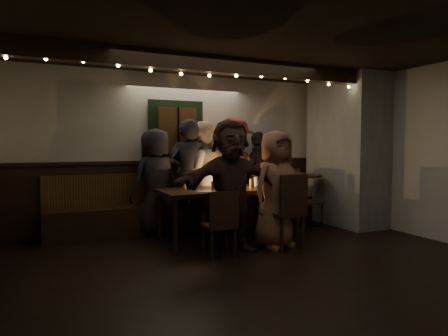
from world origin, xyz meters
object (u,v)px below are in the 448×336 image
person_f (231,186)px  person_b (188,176)px  high_top (306,193)px  person_e (259,178)px  chair_near_left (221,220)px  chair_near_right (288,207)px  dining_table (230,193)px  person_g (276,189)px  person_a (156,182)px  person_d (233,173)px  chair_end (303,197)px  person_c (202,176)px

person_f → person_b: bearing=96.8°
high_top → person_e: 0.86m
chair_near_left → chair_near_right: chair_near_right is taller
dining_table → high_top: size_ratio=2.40×
chair_near_right → person_g: person_g is taller
person_a → person_f: bearing=94.3°
person_d → dining_table: bearing=47.9°
dining_table → person_g: size_ratio=1.32×
chair_end → person_e: (-0.47, 0.66, 0.28)m
chair_near_left → person_g: size_ratio=0.53×
chair_near_left → high_top: high_top is taller
high_top → person_f: size_ratio=0.50×
chair_end → person_e: person_e is taller
dining_table → person_g: 0.84m
person_c → dining_table: bearing=100.8°
person_b → person_d: bearing=-159.1°
chair_near_left → person_c: size_ratio=0.47×
dining_table → chair_end: bearing=2.8°
person_g → person_d: bearing=73.4°
person_e → chair_near_left: bearing=26.7°
chair_end → person_c: size_ratio=0.53×
dining_table → chair_near_left: size_ratio=2.50×
chair_near_left → person_d: size_ratio=0.45×
person_a → person_g: person_a is taller
chair_near_left → person_e: person_e is taller
person_a → person_b: 0.53m
chair_near_left → person_e: (1.49, 1.65, 0.34)m
person_b → person_g: 1.60m
dining_table → person_e: 1.19m
chair_end → high_top: (0.25, 0.26, 0.02)m
chair_end → person_b: (-1.83, 0.57, 0.37)m
chair_near_left → person_g: (0.89, 0.16, 0.33)m
chair_near_right → person_a: bearing=130.6°
person_f → person_g: (0.66, -0.04, -0.08)m
dining_table → chair_near_left: bearing=-121.0°
high_top → person_c: bearing=166.6°
chair_near_right → person_f: (-0.77, 0.19, 0.30)m
person_b → person_f: bearing=111.4°
person_a → person_c: 0.80m
dining_table → person_g: person_g is taller
chair_near_right → person_g: (-0.11, 0.15, 0.23)m
chair_near_left → high_top: (2.20, 1.25, 0.08)m
chair_near_right → person_d: (-0.04, 1.60, 0.35)m
person_b → person_g: (0.76, -1.41, -0.10)m
chair_near_left → dining_table: bearing=59.0°
person_d → person_e: person_d is taller
person_d → person_e: bearing=171.8°
chair_near_right → chair_end: (0.96, 0.98, -0.04)m
dining_table → chair_near_left: (-0.55, -0.92, -0.21)m
person_b → person_c: (0.28, 0.11, -0.01)m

